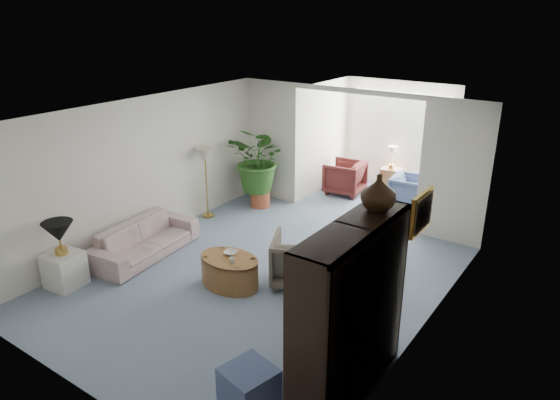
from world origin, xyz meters
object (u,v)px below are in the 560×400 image
Objects in this scene: plant_pot at (260,199)px; sunroom_table at (390,179)px; entertainment_cabinet at (350,312)px; sunroom_chair_maroon at (345,177)px; coffee_bowl at (231,253)px; wingback_chair at (300,260)px; table_lamp at (58,232)px; sunroom_chair_blue at (410,192)px; side_table_dark at (352,268)px; ottoman at (249,385)px; coffee_table at (230,271)px; coffee_cup at (233,261)px; end_table at (65,270)px; cabinet_urn at (378,193)px; framed_picture at (423,213)px; sofa at (145,240)px; floor_lamp at (205,155)px.

plant_pot is 0.79× the size of sunroom_table.
sunroom_chair_maroon is (-2.98, 5.50, -0.60)m from entertainment_cabinet.
coffee_bowl is 0.25× the size of sunroom_chair_maroon.
wingback_chair is 1.63× the size of sunroom_table.
table_lamp reaches higher than sunroom_chair_blue.
side_table_dark is 0.87× the size of sunroom_chair_blue.
ottoman is 0.98× the size of sunroom_table.
entertainment_cabinet reaches higher than coffee_table.
wingback_chair is 3.22m from plant_pot.
table_lamp is 4.81× the size of coffee_cup.
end_table is 4.21m from side_table_dark.
sunroom_table is at bearing 71.75° from table_lamp.
cabinet_urn is at bearing 119.75° from wingback_chair.
sofa is (-4.46, -0.32, -1.42)m from framed_picture.
wingback_chair is (0.86, 0.56, -0.10)m from coffee_bowl.
wingback_chair is at bearing 110.83° from ottoman.
sunroom_chair_blue is at bearing 63.53° from table_lamp.
sunroom_chair_blue is 1.06m from sunroom_table.
cabinet_urn is 6.44m from sunroom_table.
coffee_cup is 2.27m from ottoman.
coffee_bowl reaches higher than ottoman.
sunroom_table is (2.30, 3.49, -1.00)m from floor_lamp.
floor_lamp is at bearing 91.83° from end_table.
sofa reaches higher than coffee_cup.
framed_picture is 5.02m from floor_lamp.
sunroom_chair_maroon is at bearing -21.55° from sofa.
framed_picture is at bearing 19.74° from end_table.
wingback_chair is 1.67× the size of ottoman.
coffee_bowl is 0.52× the size of cabinet_urn.
plant_pot is (-2.38, 2.17, -0.22)m from wingback_chair.
entertainment_cabinet reaches higher than side_table_dark.
plant_pot is (-4.03, 3.80, -0.80)m from entertainment_cabinet.
sunroom_table is at bearing 53.71° from plant_pot.
entertainment_cabinet is at bearing -171.11° from sunroom_chair_blue.
table_lamp is 2.25× the size of coffee_bowl.
entertainment_cabinet reaches higher than wingback_chair.
ottoman is (3.79, -3.51, -1.05)m from floor_lamp.
coffee_table is 2.52× the size of cabinet_urn.
entertainment_cabinet reaches higher than sofa.
coffee_bowl is at bearing 7.64° from wingback_chair.
cabinet_urn is (2.31, -0.37, 1.62)m from coffee_cup.
coffee_cup is 5.38m from sunroom_table.
plant_pot is at bearing 125.81° from ottoman.
end_table is 6.62m from sunroom_chair_blue.
table_lamp is at bearing -88.17° from floor_lamp.
plant_pot is at bearing -126.29° from sunroom_table.
table_lamp is 2.47m from coffee_bowl.
sofa is 5.12× the size of cabinet_urn.
floor_lamp is 0.90× the size of plant_pot.
plant_pot is at bearing 140.62° from cabinet_urn.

